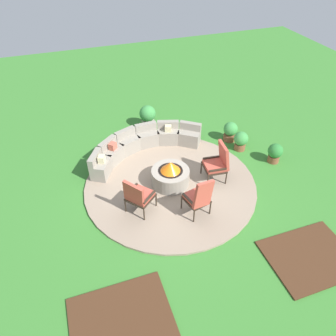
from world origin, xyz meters
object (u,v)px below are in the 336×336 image
object	(u,v)px
potted_plant_2	(230,131)
potted_plant_0	(275,153)
lounge_chair_front_left	(138,195)
potted_plant_3	(241,140)
lounge_chair_back_left	(218,162)
potted_plant_1	(148,116)
lounge_chair_front_right	(199,197)
curved_stone_bench	(142,144)
fire_pit	(170,175)

from	to	relation	value
potted_plant_2	potted_plant_0	bearing A→B (deg)	-64.15
lounge_chair_front_left	potted_plant_3	xyz separation A→B (m)	(3.76, 1.60, -0.27)
lounge_chair_front_left	lounge_chair_back_left	distance (m)	2.46
lounge_chair_front_left	potted_plant_1	bearing A→B (deg)	119.92
lounge_chair_back_left	potted_plant_3	size ratio (longest dim) A/B	1.80
lounge_chair_back_left	potted_plant_3	world-z (taller)	lounge_chair_back_left
lounge_chair_front_right	potted_plant_1	world-z (taller)	lounge_chair_front_right
potted_plant_0	potted_plant_3	distance (m)	1.11
potted_plant_0	potted_plant_2	distance (m)	1.65
lounge_chair_front_left	lounge_chair_front_right	world-z (taller)	lounge_chair_front_right
potted_plant_2	potted_plant_3	xyz separation A→B (m)	(0.06, -0.58, -0.01)
potted_plant_3	lounge_chair_front_left	bearing A→B (deg)	-156.96
curved_stone_bench	lounge_chair_back_left	bearing A→B (deg)	-48.53
potted_plant_2	potted_plant_3	size ratio (longest dim) A/B	1.04
potted_plant_2	potted_plant_3	distance (m)	0.59
potted_plant_1	potted_plant_3	distance (m)	3.29
fire_pit	lounge_chair_front_left	size ratio (longest dim) A/B	0.97
lounge_chair_back_left	potted_plant_3	bearing A→B (deg)	-45.29
lounge_chair_front_right	potted_plant_0	distance (m)	3.32
potted_plant_1	fire_pit	bearing A→B (deg)	-95.00
potted_plant_2	potted_plant_1	bearing A→B (deg)	144.17
curved_stone_bench	potted_plant_1	size ratio (longest dim) A/B	4.57
lounge_chair_front_right	potted_plant_2	xyz separation A→B (m)	(2.33, 2.75, -0.28)
lounge_chair_back_left	fire_pit	bearing A→B (deg)	86.50
fire_pit	potted_plant_0	bearing A→B (deg)	-0.52
curved_stone_bench	potted_plant_0	world-z (taller)	curved_stone_bench
fire_pit	lounge_chair_back_left	xyz separation A→B (m)	(1.31, -0.22, 0.29)
fire_pit	potted_plant_1	world-z (taller)	potted_plant_1
lounge_chair_front_right	potted_plant_0	size ratio (longest dim) A/B	1.88
potted_plant_1	potted_plant_3	bearing A→B (deg)	-43.46
curved_stone_bench	lounge_chair_front_left	distance (m)	2.52
lounge_chair_front_right	potted_plant_3	xyz separation A→B (m)	(2.39, 2.17, -0.29)
potted_plant_3	potted_plant_1	bearing A→B (deg)	136.54
lounge_chair_front_right	lounge_chair_back_left	world-z (taller)	lounge_chair_front_right
fire_pit	potted_plant_2	size ratio (longest dim) A/B	1.59
lounge_chair_back_left	potted_plant_3	distance (m)	1.77
fire_pit	lounge_chair_back_left	world-z (taller)	lounge_chair_back_left
lounge_chair_front_left	lounge_chair_back_left	world-z (taller)	lounge_chair_back_left
potted_plant_0	potted_plant_2	xyz separation A→B (m)	(-0.72, 1.48, 0.02)
lounge_chair_back_left	potted_plant_2	size ratio (longest dim) A/B	1.73
potted_plant_0	potted_plant_2	bearing A→B (deg)	115.85
potted_plant_0	potted_plant_3	bearing A→B (deg)	126.19
potted_plant_0	fire_pit	bearing A→B (deg)	179.48
lounge_chair_front_right	potted_plant_0	xyz separation A→B (m)	(3.05, 1.27, -0.30)
potted_plant_1	lounge_chair_front_right	bearing A→B (deg)	-90.04
lounge_chair_front_left	lounge_chair_back_left	xyz separation A→B (m)	(2.41, 0.51, 0.03)
lounge_chair_back_left	potted_plant_1	distance (m)	3.51
potted_plant_3	lounge_chair_front_right	bearing A→B (deg)	-137.87
fire_pit	potted_plant_0	size ratio (longest dim) A/B	1.69
lounge_chair_front_right	potted_plant_2	bearing A→B (deg)	36.31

